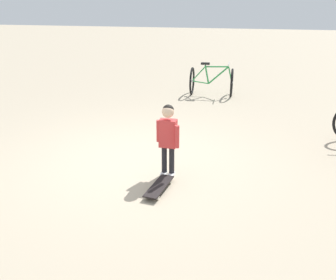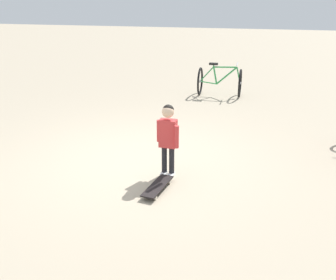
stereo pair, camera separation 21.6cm
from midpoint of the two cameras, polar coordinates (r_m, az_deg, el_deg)
The scene contains 4 objects.
ground_plane at distance 6.01m, azimuth -3.52°, elevation -3.10°, with size 50.00×50.00×0.00m, color tan.
child_person at distance 5.27m, azimuth 1.17°, elevation 1.07°, with size 0.36×0.24×1.06m.
skateboard at distance 5.10m, azimuth -0.36°, elevation -7.00°, with size 0.29×0.70×0.07m.
bicycle_far at distance 9.88m, azimuth 8.44°, elevation 8.75°, with size 1.08×0.71×0.85m.
Camera 2 is at (1.77, -5.20, 2.47)m, focal length 40.46 mm.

